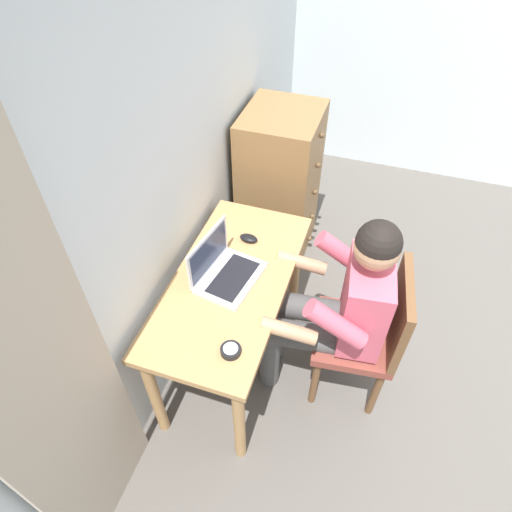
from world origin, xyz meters
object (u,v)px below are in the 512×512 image
at_px(computer_mouse, 249,238).
at_px(desk_clock, 231,350).
at_px(chair, 369,331).
at_px(dresser, 279,185).
at_px(desk, 232,295).
at_px(person_seated, 338,303).
at_px(laptop, 223,269).

xyz_separation_m(computer_mouse, desk_clock, (-0.69, -0.15, -0.00)).
bearing_deg(chair, computer_mouse, 73.04).
xyz_separation_m(chair, computer_mouse, (0.22, 0.72, 0.24)).
distance_m(dresser, desk_clock, 1.49).
bearing_deg(desk, person_seated, -83.94).
relative_size(chair, person_seated, 0.74).
height_order(chair, desk_clock, chair).
bearing_deg(laptop, computer_mouse, -6.71).
distance_m(dresser, computer_mouse, 0.81).
height_order(desk, dresser, dresser).
distance_m(dresser, chair, 1.26).
distance_m(person_seated, desk_clock, 0.59).
bearing_deg(computer_mouse, person_seated, -108.75).
relative_size(desk, computer_mouse, 11.52).
height_order(dresser, computer_mouse, dresser).
distance_m(desk, dresser, 1.08).
bearing_deg(laptop, desk, -104.27).
bearing_deg(computer_mouse, laptop, 178.43).
height_order(desk, person_seated, person_seated).
distance_m(person_seated, computer_mouse, 0.59).
relative_size(dresser, chair, 1.21).
relative_size(laptop, computer_mouse, 3.76).
relative_size(dresser, laptop, 2.86).
bearing_deg(desk_clock, laptop, 24.99).
bearing_deg(desk, chair, -84.02).
bearing_deg(person_seated, dresser, 29.72).
xyz_separation_m(dresser, desk_clock, (-1.47, -0.20, 0.20)).
distance_m(chair, computer_mouse, 0.79).
height_order(desk, desk_clock, desk_clock).
height_order(person_seated, laptop, person_seated).
xyz_separation_m(person_seated, desk_clock, (-0.45, 0.38, 0.06)).
xyz_separation_m(person_seated, laptop, (-0.05, 0.57, 0.10)).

